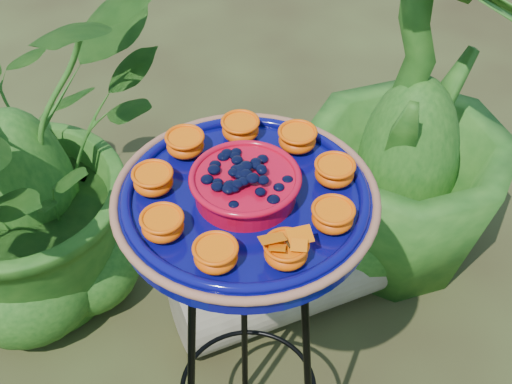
% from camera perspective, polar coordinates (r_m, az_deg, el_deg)
% --- Properties ---
extents(tripod_stand, '(0.33, 0.34, 0.85)m').
position_cam_1_polar(tripod_stand, '(1.47, -0.70, -10.89)').
color(tripod_stand, black).
rests_on(tripod_stand, ground).
extents(feeder_dish, '(0.46, 0.46, 0.10)m').
position_cam_1_polar(feeder_dish, '(1.18, -0.85, -0.39)').
color(feeder_dish, '#07085A').
rests_on(feeder_dish, tripod_stand).
extents(driftwood_log, '(0.67, 0.38, 0.21)m').
position_cam_1_polar(driftwood_log, '(2.06, 2.38, -7.45)').
color(driftwood_log, gray).
rests_on(driftwood_log, ground).
extents(shrub_back_left, '(1.17, 1.18, 0.99)m').
position_cam_1_polar(shrub_back_left, '(1.97, -18.77, 2.85)').
color(shrub_back_left, '#184713').
rests_on(shrub_back_left, ground).
extents(shrub_back_right, '(0.86, 0.86, 1.10)m').
position_cam_1_polar(shrub_back_right, '(1.97, 12.75, 6.36)').
color(shrub_back_right, '#184713').
rests_on(shrub_back_right, ground).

